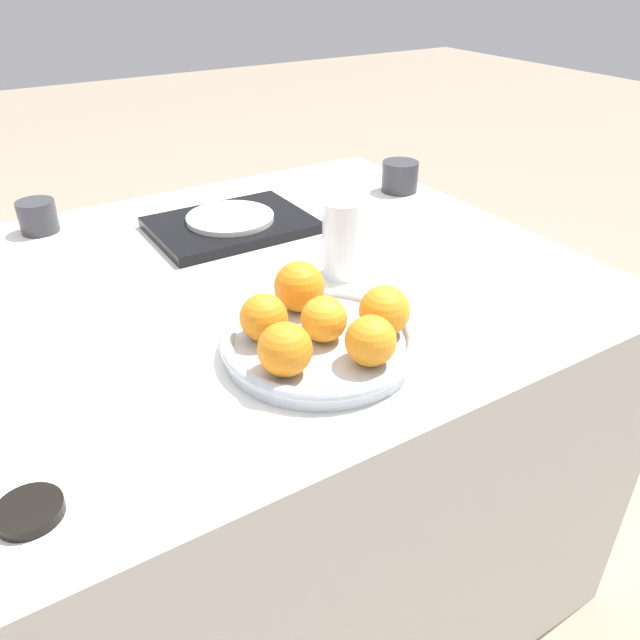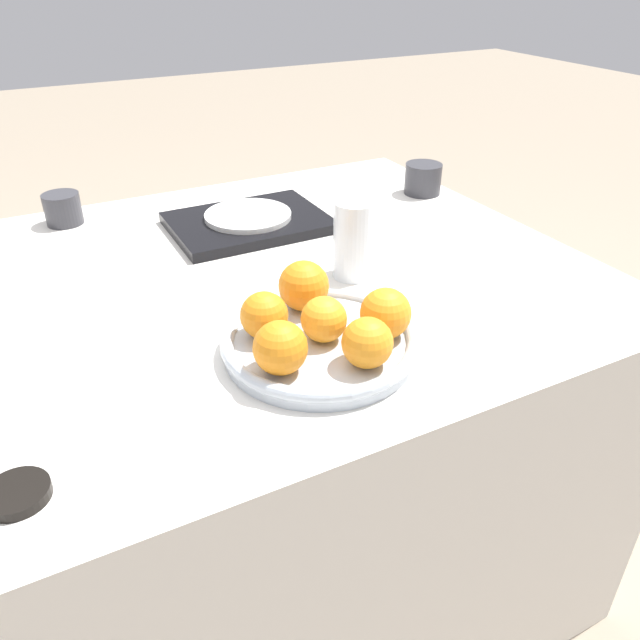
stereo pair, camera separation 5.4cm
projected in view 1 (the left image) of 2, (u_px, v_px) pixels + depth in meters
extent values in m
plane|color=gray|center=(222.00, 579.00, 1.36)|extent=(12.00, 12.00, 0.00)
cube|color=silver|center=(207.00, 457.00, 1.17)|extent=(1.30, 0.92, 0.71)
cylinder|color=#B2BCC6|center=(320.00, 345.00, 0.84)|extent=(0.26, 0.26, 0.02)
torus|color=#B2BCC6|center=(320.00, 339.00, 0.83)|extent=(0.27, 0.27, 0.02)
sphere|color=orange|center=(324.00, 319.00, 0.82)|extent=(0.06, 0.06, 0.06)
sphere|color=orange|center=(299.00, 286.00, 0.88)|extent=(0.07, 0.07, 0.07)
sphere|color=orange|center=(285.00, 349.00, 0.75)|extent=(0.07, 0.07, 0.07)
sphere|color=orange|center=(371.00, 341.00, 0.77)|extent=(0.06, 0.06, 0.06)
sphere|color=orange|center=(384.00, 311.00, 0.83)|extent=(0.07, 0.07, 0.07)
sphere|color=orange|center=(264.00, 318.00, 0.82)|extent=(0.06, 0.06, 0.06)
cylinder|color=silver|center=(342.00, 239.00, 1.01)|extent=(0.07, 0.07, 0.13)
cube|color=black|center=(231.00, 225.00, 1.20)|extent=(0.29, 0.22, 0.02)
cylinder|color=silver|center=(230.00, 218.00, 1.19)|extent=(0.17, 0.17, 0.01)
cylinder|color=#333338|center=(400.00, 177.00, 1.38)|extent=(0.08, 0.08, 0.07)
cylinder|color=#333338|center=(38.00, 217.00, 1.18)|extent=(0.07, 0.07, 0.06)
cylinder|color=black|center=(29.00, 511.00, 0.60)|extent=(0.07, 0.07, 0.01)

